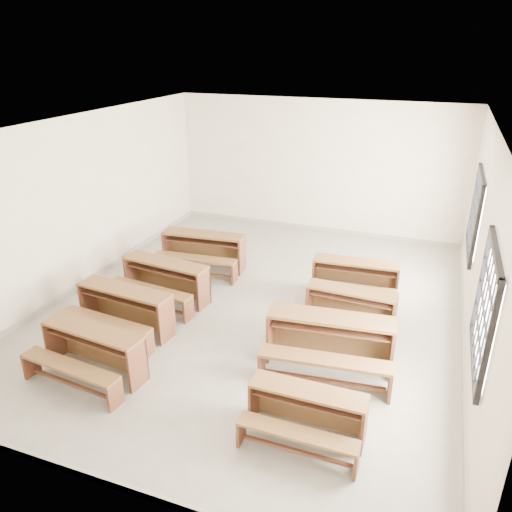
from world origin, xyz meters
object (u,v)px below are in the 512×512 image
(desk_set_0, at_px, (92,349))
(desk_set_7, at_px, (355,277))
(desk_set_1, at_px, (124,307))
(desk_set_3, at_px, (203,249))
(desk_set_5, at_px, (329,339))
(desk_set_6, at_px, (350,306))
(desk_set_2, at_px, (165,278))
(desk_set_4, at_px, (306,410))

(desk_set_0, relative_size, desk_set_7, 1.03)
(desk_set_1, height_order, desk_set_3, desk_set_3)
(desk_set_3, xyz_separation_m, desk_set_5, (3.22, -2.47, 0.03))
(desk_set_0, height_order, desk_set_6, desk_set_0)
(desk_set_0, relative_size, desk_set_1, 0.96)
(desk_set_1, bearing_deg, desk_set_0, -71.95)
(desk_set_2, relative_size, desk_set_3, 0.97)
(desk_set_3, distance_m, desk_set_5, 4.06)
(desk_set_1, bearing_deg, desk_set_7, 42.51)
(desk_set_3, bearing_deg, desk_set_1, -97.72)
(desk_set_6, relative_size, desk_set_7, 0.93)
(desk_set_0, relative_size, desk_set_4, 1.17)
(desk_set_2, relative_size, desk_set_4, 1.23)
(desk_set_4, distance_m, desk_set_6, 2.68)
(desk_set_0, relative_size, desk_set_3, 0.93)
(desk_set_6, bearing_deg, desk_set_3, 162.10)
(desk_set_1, distance_m, desk_set_7, 4.14)
(desk_set_0, xyz_separation_m, desk_set_7, (3.07, 3.63, -0.00))
(desk_set_3, relative_size, desk_set_4, 1.26)
(desk_set_3, height_order, desk_set_7, desk_set_3)
(desk_set_5, bearing_deg, desk_set_1, 177.12)
(desk_set_7, bearing_deg, desk_set_5, -92.55)
(desk_set_2, xyz_separation_m, desk_set_7, (3.24, 1.31, -0.02))
(desk_set_4, bearing_deg, desk_set_3, 130.22)
(desk_set_1, bearing_deg, desk_set_2, 91.64)
(desk_set_2, bearing_deg, desk_set_5, -10.74)
(desk_set_7, bearing_deg, desk_set_1, -146.71)
(desk_set_3, height_order, desk_set_5, desk_set_5)
(desk_set_7, bearing_deg, desk_set_3, 173.57)
(desk_set_1, relative_size, desk_set_3, 0.97)
(desk_set_4, relative_size, desk_set_5, 0.75)
(desk_set_0, bearing_deg, desk_set_6, 44.84)
(desk_set_1, xyz_separation_m, desk_set_7, (3.32, 2.48, -0.02))
(desk_set_3, bearing_deg, desk_set_0, -93.02)
(desk_set_1, xyz_separation_m, desk_set_2, (0.08, 1.17, 0.00))
(desk_set_0, bearing_deg, desk_set_1, 108.38)
(desk_set_4, xyz_separation_m, desk_set_5, (-0.05, 1.45, 0.11))
(desk_set_6, bearing_deg, desk_set_7, 98.76)
(desk_set_1, height_order, desk_set_6, desk_set_1)
(desk_set_2, bearing_deg, desk_set_1, -87.84)
(desk_set_0, height_order, desk_set_3, desk_set_3)
(desk_set_7, bearing_deg, desk_set_2, -161.48)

